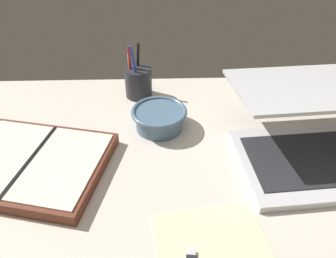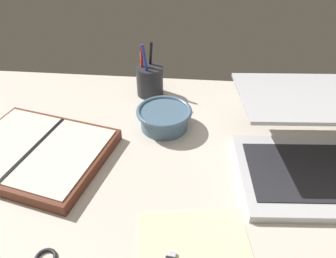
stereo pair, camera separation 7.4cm
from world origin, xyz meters
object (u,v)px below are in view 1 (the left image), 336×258
Objects in this scene: laptop at (309,135)px; planner at (32,164)px; pen_cup at (138,82)px; bowl at (159,118)px.

laptop is 63.10cm from planner.
laptop is at bearing 16.02° from planner.
laptop is at bearing -34.85° from pen_cup.
pen_cup is 0.45× the size of planner.
laptop is 49.09cm from pen_cup.
planner is at bearing -152.60° from bowl.
laptop is at bearing -18.89° from bowl.
planner is (-28.65, -14.85, -1.56)cm from bowl.
planner is at bearing 178.71° from laptop.
laptop reaches higher than bowl.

